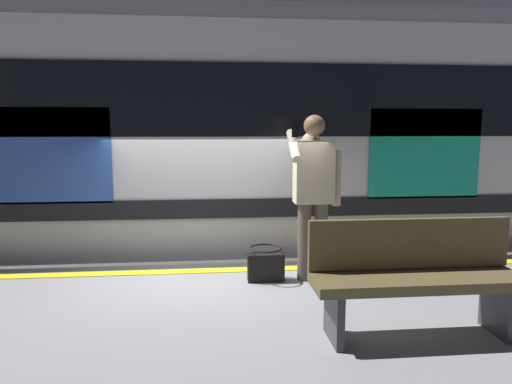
# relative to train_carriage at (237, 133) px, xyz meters

# --- Properties ---
(ground_plane) EXTENTS (26.33, 26.33, 0.00)m
(ground_plane) POSITION_rel_train_carriage_xyz_m (0.48, 1.89, -2.56)
(ground_plane) COLOR #4C4742
(safety_line) EXTENTS (17.20, 0.16, 0.01)m
(safety_line) POSITION_rel_train_carriage_xyz_m (0.48, 2.19, -1.53)
(safety_line) COLOR yellow
(safety_line) RESTS_ON platform
(track_rail_near) EXTENTS (22.82, 0.08, 0.16)m
(track_rail_near) POSITION_rel_train_carriage_xyz_m (0.48, 0.71, -2.48)
(track_rail_near) COLOR slate
(track_rail_near) RESTS_ON ground
(track_rail_far) EXTENTS (22.82, 0.08, 0.16)m
(track_rail_far) POSITION_rel_train_carriage_xyz_m (0.48, -0.72, -2.48)
(track_rail_far) COLOR slate
(track_rail_far) RESTS_ON ground
(train_carriage) EXTENTS (13.50, 3.02, 4.04)m
(train_carriage) POSITION_rel_train_carriage_xyz_m (0.00, 0.00, 0.00)
(train_carriage) COLOR silver
(train_carriage) RESTS_ON ground
(passenger) EXTENTS (0.57, 0.55, 1.75)m
(passenger) POSITION_rel_train_carriage_xyz_m (-0.65, 2.57, -0.50)
(passenger) COLOR brown
(passenger) RESTS_ON platform
(handbag) EXTENTS (0.39, 0.35, 0.37)m
(handbag) POSITION_rel_train_carriage_xyz_m (-0.15, 2.58, -1.36)
(handbag) COLOR black
(handbag) RESTS_ON platform
(bench) EXTENTS (1.64, 0.44, 0.90)m
(bench) POSITION_rel_train_carriage_xyz_m (-1.15, 3.97, -1.04)
(bench) COLOR brown
(bench) RESTS_ON platform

